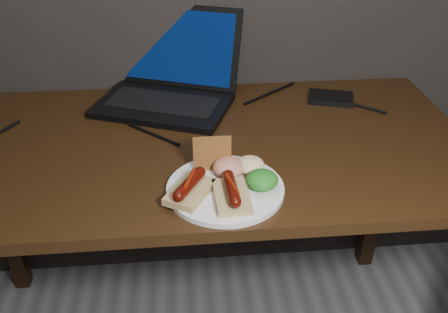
% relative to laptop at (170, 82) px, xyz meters
% --- Properties ---
extents(desk, '(1.40, 0.70, 0.75)m').
position_rel_laptop_xyz_m(desk, '(0.06, -0.26, -0.14)').
color(desk, black).
rests_on(desk, ground).
extents(laptop, '(0.46, 0.43, 0.25)m').
position_rel_laptop_xyz_m(laptop, '(0.00, 0.00, 0.00)').
color(laptop, black).
rests_on(laptop, desk).
extents(hard_drive, '(0.15, 0.12, 0.02)m').
position_rel_laptop_xyz_m(hard_drive, '(0.47, -0.05, -0.05)').
color(hard_drive, black).
rests_on(hard_drive, desk).
extents(desk_cables, '(1.12, 0.36, 0.01)m').
position_rel_laptop_xyz_m(desk_cables, '(0.06, -0.12, -0.05)').
color(desk_cables, black).
rests_on(desk_cables, desk).
extents(plate, '(0.32, 0.32, 0.01)m').
position_rel_laptop_xyz_m(plate, '(0.12, -0.47, -0.05)').
color(plate, silver).
rests_on(plate, desk).
extents(bread_sausage_left, '(0.12, 0.13, 0.04)m').
position_rel_laptop_xyz_m(bread_sausage_left, '(0.04, -0.50, -0.03)').
color(bread_sausage_left, tan).
rests_on(bread_sausage_left, plate).
extents(bread_sausage_center, '(0.08, 0.12, 0.04)m').
position_rel_laptop_xyz_m(bread_sausage_center, '(0.13, -0.52, -0.03)').
color(bread_sausage_center, tan).
rests_on(bread_sausage_center, plate).
extents(crispbread, '(0.09, 0.01, 0.08)m').
position_rel_laptop_xyz_m(crispbread, '(0.09, -0.40, -0.00)').
color(crispbread, '#A4632D').
rests_on(crispbread, plate).
extents(salad_greens, '(0.07, 0.07, 0.04)m').
position_rel_laptop_xyz_m(salad_greens, '(0.20, -0.48, -0.02)').
color(salad_greens, '#105417').
rests_on(salad_greens, plate).
extents(salsa_mound, '(0.07, 0.07, 0.04)m').
position_rel_laptop_xyz_m(salsa_mound, '(0.13, -0.43, -0.02)').
color(salsa_mound, maroon).
rests_on(salsa_mound, plate).
extents(coleslaw_mound, '(0.06, 0.06, 0.04)m').
position_rel_laptop_xyz_m(coleslaw_mound, '(0.18, -0.42, -0.03)').
color(coleslaw_mound, beige).
rests_on(coleslaw_mound, plate).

